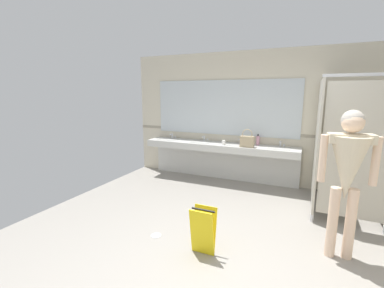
# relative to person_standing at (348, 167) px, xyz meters

# --- Properties ---
(ground_plane) EXTENTS (6.28, 6.38, 0.10)m
(ground_plane) POSITION_rel_person_standing_xyz_m (-1.07, -0.62, -1.12)
(ground_plane) COLOR gray
(wall_back) EXTENTS (6.28, 0.12, 2.71)m
(wall_back) POSITION_rel_person_standing_xyz_m (-1.07, 2.32, 0.28)
(wall_back) COLOR beige
(wall_back) RESTS_ON ground_plane
(wall_back_tile_band) EXTENTS (6.28, 0.01, 0.06)m
(wall_back_tile_band) POSITION_rel_person_standing_xyz_m (-1.07, 2.26, -0.02)
(wall_back_tile_band) COLOR #9E937F
(wall_back_tile_band) RESTS_ON wall_back
(vanity_counter) EXTENTS (3.22, 0.53, 0.94)m
(vanity_counter) POSITION_rel_person_standing_xyz_m (-2.11, 2.06, -0.47)
(vanity_counter) COLOR silver
(vanity_counter) RESTS_ON ground_plane
(mirror_panel) EXTENTS (3.12, 0.02, 1.16)m
(mirror_panel) POSITION_rel_person_standing_xyz_m (-2.11, 2.25, 0.48)
(mirror_panel) COLOR silver
(mirror_panel) RESTS_ON wall_back
(person_standing) EXTENTS (0.58, 0.46, 1.69)m
(person_standing) POSITION_rel_person_standing_xyz_m (0.00, 0.00, 0.00)
(person_standing) COLOR beige
(person_standing) RESTS_ON ground_plane
(handbag) EXTENTS (0.26, 0.13, 0.35)m
(handbag) POSITION_rel_person_standing_xyz_m (-1.50, 1.85, -0.13)
(handbag) COLOR tan
(handbag) RESTS_ON vanity_counter
(soap_dispenser) EXTENTS (0.07, 0.07, 0.22)m
(soap_dispenser) POSITION_rel_person_standing_xyz_m (-1.34, 2.14, -0.15)
(soap_dispenser) COLOR #D899B2
(soap_dispenser) RESTS_ON vanity_counter
(paper_cup) EXTENTS (0.07, 0.07, 0.09)m
(paper_cup) POSITION_rel_person_standing_xyz_m (-1.98, 1.87, -0.20)
(paper_cup) COLOR white
(paper_cup) RESTS_ON vanity_counter
(wet_floor_sign) EXTENTS (0.28, 0.19, 0.56)m
(wet_floor_sign) POSITION_rel_person_standing_xyz_m (-1.45, -0.58, -0.78)
(wet_floor_sign) COLOR yellow
(wet_floor_sign) RESTS_ON ground_plane
(floor_drain_cover) EXTENTS (0.14, 0.14, 0.01)m
(floor_drain_cover) POSITION_rel_person_standing_xyz_m (-2.16, -0.47, -1.07)
(floor_drain_cover) COLOR #B7BABF
(floor_drain_cover) RESTS_ON ground_plane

